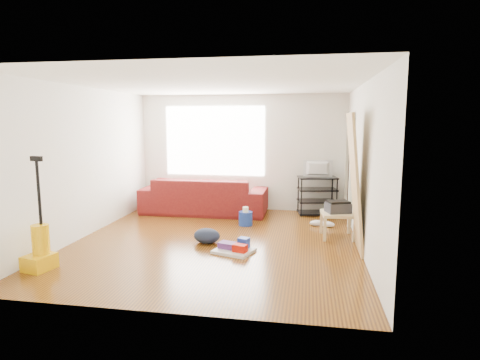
% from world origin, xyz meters
% --- Properties ---
extents(room, '(4.51, 5.01, 2.51)m').
position_xyz_m(room, '(0.07, 0.15, 1.25)').
color(room, '#41250F').
rests_on(room, ground).
extents(sofa, '(2.61, 1.02, 0.76)m').
position_xyz_m(sofa, '(-0.71, 1.95, 0.00)').
color(sofa, '#570E12').
rests_on(sofa, ground).
extents(tv_stand, '(0.86, 0.59, 0.79)m').
position_xyz_m(tv_stand, '(1.64, 2.22, 0.40)').
color(tv_stand, black).
rests_on(tv_stand, ground).
extents(tv, '(0.60, 0.08, 0.35)m').
position_xyz_m(tv, '(1.64, 2.22, 0.96)').
color(tv, black).
rests_on(tv, tv_stand).
extents(side_table, '(0.57, 0.57, 0.43)m').
position_xyz_m(side_table, '(1.95, 0.55, 0.36)').
color(side_table, tan).
rests_on(side_table, ground).
extents(printer, '(0.45, 0.39, 0.20)m').
position_xyz_m(printer, '(1.95, 0.55, 0.52)').
color(printer, '#26262C').
rests_on(printer, side_table).
extents(bucket, '(0.27, 0.27, 0.26)m').
position_xyz_m(bucket, '(0.31, 1.07, 0.00)').
color(bucket, '#193597').
rests_on(bucket, ground).
extents(toilet_paper, '(0.11, 0.11, 0.10)m').
position_xyz_m(toilet_paper, '(0.32, 1.04, 0.18)').
color(toilet_paper, white).
rests_on(toilet_paper, bucket).
extents(cleaning_tray, '(0.65, 0.58, 0.20)m').
position_xyz_m(cleaning_tray, '(0.40, -0.49, 0.06)').
color(cleaning_tray, silver).
rests_on(cleaning_tray, ground).
extents(backpack, '(0.49, 0.43, 0.24)m').
position_xyz_m(backpack, '(-0.12, -0.13, 0.00)').
color(backpack, black).
rests_on(backpack, ground).
extents(sneakers, '(0.48, 0.25, 0.11)m').
position_xyz_m(sneakers, '(1.72, 1.22, 0.05)').
color(sneakers, white).
rests_on(sneakers, ground).
extents(vacuum, '(0.38, 0.41, 1.49)m').
position_xyz_m(vacuum, '(-2.00, -1.60, 0.27)').
color(vacuum, '#E5A704').
rests_on(vacuum, ground).
extents(door_panel, '(0.26, 0.82, 2.05)m').
position_xyz_m(door_panel, '(2.13, -0.11, 0.00)').
color(door_panel, tan).
rests_on(door_panel, ground).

